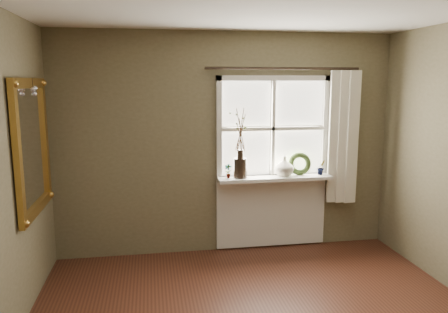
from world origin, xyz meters
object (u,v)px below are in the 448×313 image
dark_jug (240,168)px  cream_vase (284,166)px  gilt_mirror (32,147)px  wreath (300,166)px

dark_jug → cream_vase: bearing=0.0°
dark_jug → gilt_mirror: bearing=-161.8°
cream_vase → gilt_mirror: 2.75m
cream_vase → wreath: size_ratio=0.86×
dark_jug → cream_vase: (0.53, 0.00, 0.00)m
cream_vase → gilt_mirror: (-2.63, -0.69, 0.41)m
dark_jug → gilt_mirror: gilt_mirror is taller
dark_jug → cream_vase: 0.53m
dark_jug → gilt_mirror: size_ratio=0.19×
wreath → dark_jug: bearing=-169.3°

